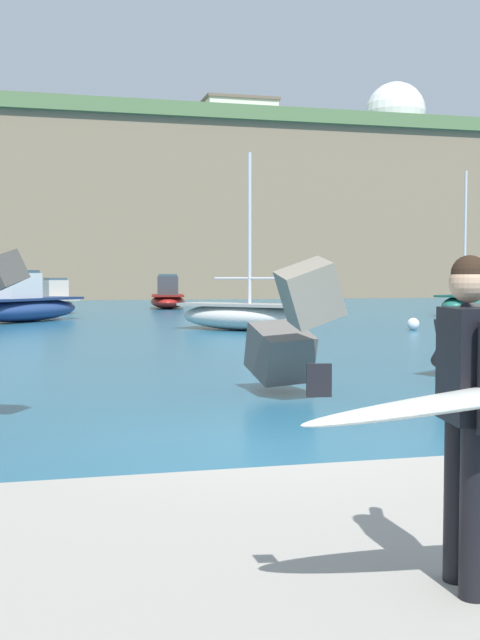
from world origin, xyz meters
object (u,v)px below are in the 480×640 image
(station_building_east, at_px, (72,130))
(boat_mid_left, at_px, (24,305))
(station_building_west, at_px, (30,121))
(station_building_central, at_px, (237,121))
(mooring_buoy_middle, at_px, (413,324))
(boat_near_centre, at_px, (241,315))
(radar_dome, at_px, (395,118))
(station_building_annex, at_px, (87,123))
(boat_mid_centre, at_px, (467,304))
(boat_far_left, at_px, (54,302))
(boat_near_left, at_px, (168,298))

(station_building_east, bearing_deg, boat_mid_left, -94.30)
(station_building_west, height_order, station_building_central, station_building_west)
(mooring_buoy_middle, bearing_deg, station_building_central, 82.38)
(boat_near_centre, relative_size, station_building_central, 0.82)
(radar_dome, height_order, station_building_annex, radar_dome)
(boat_mid_centre, xyz_separation_m, radar_dome, (22.90, 56.83, 20.93))
(boat_mid_left, bearing_deg, boat_mid_centre, -0.10)
(boat_far_left, bearing_deg, station_building_central, 63.04)
(boat_near_centre, bearing_deg, station_building_west, 97.18)
(boat_near_centre, height_order, boat_mid_centre, boat_mid_centre)
(boat_near_left, relative_size, radar_dome, 0.48)
(radar_dome, distance_m, station_building_annex, 38.13)
(mooring_buoy_middle, distance_m, station_building_west, 65.75)
(radar_dome, bearing_deg, station_building_annex, -173.85)
(mooring_buoy_middle, distance_m, station_building_east, 73.40)
(boat_mid_left, bearing_deg, boat_far_left, 80.51)
(boat_far_left, relative_size, station_building_east, 0.83)
(station_building_central, bearing_deg, radar_dome, 23.44)
(boat_far_left, relative_size, mooring_buoy_middle, 11.02)
(boat_near_left, bearing_deg, station_building_central, 69.57)
(boat_mid_left, relative_size, mooring_buoy_middle, 13.71)
(station_building_central, bearing_deg, boat_mid_centre, -90.24)
(boat_mid_centre, distance_m, radar_dome, 64.75)
(boat_mid_centre, relative_size, boat_far_left, 1.44)
(mooring_buoy_middle, height_order, station_building_central, station_building_central)
(boat_near_centre, xyz_separation_m, radar_dome, (36.11, 64.18, 20.97))
(radar_dome, bearing_deg, mooring_buoy_middle, -114.66)
(boat_near_left, height_order, station_building_west, station_building_west)
(boat_mid_left, relative_size, station_building_east, 1.03)
(radar_dome, xyz_separation_m, station_building_central, (-22.71, -9.84, -3.33))
(station_building_annex, bearing_deg, boat_near_centre, -88.41)
(boat_far_left, bearing_deg, radar_dome, 48.82)
(boat_near_centre, bearing_deg, mooring_buoy_middle, -14.67)
(radar_dome, bearing_deg, boat_mid_centre, -111.95)
(radar_dome, xyz_separation_m, station_building_west, (-43.69, -3.98, -3.21))
(boat_mid_left, bearing_deg, boat_near_left, 56.75)
(boat_far_left, bearing_deg, mooring_buoy_middle, -55.21)
(boat_near_left, bearing_deg, boat_near_centre, -91.51)
(boat_near_left, xyz_separation_m, station_building_central, (12.88, 34.58, 17.54))
(boat_far_left, xyz_separation_m, station_building_central, (19.58, 38.48, 17.61))
(mooring_buoy_middle, xyz_separation_m, station_building_east, (-8.90, 70.36, 18.89))
(mooring_buoy_middle, height_order, station_building_annex, station_building_annex)
(boat_near_left, height_order, boat_far_left, boat_near_left)
(station_building_west, bearing_deg, station_building_east, 61.84)
(radar_dome, bearing_deg, boat_near_left, -128.70)
(boat_near_centre, distance_m, boat_mid_left, 10.59)
(boat_near_centre, height_order, station_building_annex, station_building_annex)
(radar_dome, bearing_deg, boat_far_left, -131.18)
(boat_mid_left, bearing_deg, station_building_east, 85.70)
(boat_near_left, bearing_deg, station_building_annex, 93.11)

